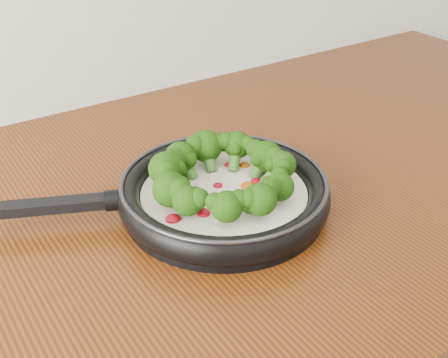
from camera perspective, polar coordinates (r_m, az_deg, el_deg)
skillet at (r=0.80m, az=-0.33°, el=-1.05°), size 0.48×0.39×0.08m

